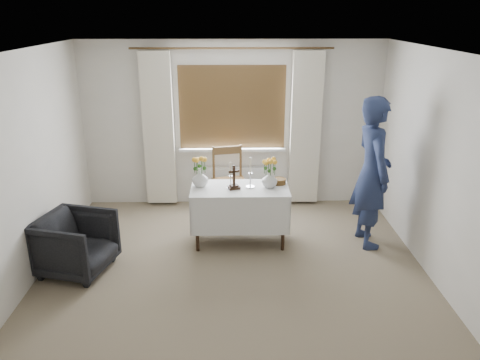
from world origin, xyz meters
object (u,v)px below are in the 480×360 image
(wooden_chair, at_px, (230,184))
(wooden_cross, at_px, (234,177))
(person, at_px, (372,173))
(flower_vase_left, at_px, (200,178))
(armchair, at_px, (76,244))
(flower_vase_right, at_px, (269,179))
(altar_table, at_px, (240,215))

(wooden_chair, height_order, wooden_cross, wooden_cross)
(person, height_order, flower_vase_left, person)
(flower_vase_left, bearing_deg, person, -2.89)
(armchair, bearing_deg, flower_vase_right, -57.57)
(altar_table, relative_size, flower_vase_left, 5.73)
(armchair, xyz_separation_m, flower_vase_right, (2.28, 0.71, 0.52))
(armchair, xyz_separation_m, wooden_cross, (1.83, 0.66, 0.57))
(wooden_cross, bearing_deg, armchair, -179.71)
(wooden_chair, xyz_separation_m, flower_vase_left, (-0.38, -0.75, 0.36))
(wooden_cross, bearing_deg, flower_vase_left, 147.12)
(armchair, bearing_deg, wooden_cross, -54.98)
(altar_table, height_order, flower_vase_right, flower_vase_right)
(wooden_chair, height_order, person, person)
(armchair, relative_size, flower_vase_right, 3.69)
(altar_table, bearing_deg, armchair, -159.96)
(altar_table, distance_m, wooden_cross, 0.54)
(flower_vase_left, xyz_separation_m, flower_vase_right, (0.88, -0.05, -0.00))
(wooden_cross, relative_size, flower_vase_right, 1.47)
(flower_vase_left, bearing_deg, armchair, -151.29)
(flower_vase_right, bearing_deg, wooden_chair, 121.85)
(wooden_cross, bearing_deg, person, -19.93)
(person, bearing_deg, flower_vase_right, 82.18)
(armchair, relative_size, person, 0.40)
(altar_table, relative_size, armchair, 1.61)
(flower_vase_left, bearing_deg, wooden_cross, -13.22)
(wooden_cross, distance_m, flower_vase_left, 0.45)
(wooden_chair, relative_size, flower_vase_right, 4.94)
(altar_table, distance_m, wooden_chair, 0.84)
(wooden_cross, height_order, flower_vase_left, wooden_cross)
(armchair, height_order, person, person)
(flower_vase_left, bearing_deg, altar_table, -8.01)
(altar_table, xyz_separation_m, person, (1.66, -0.04, 0.59))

